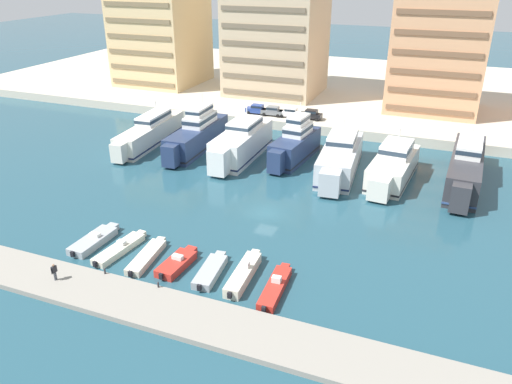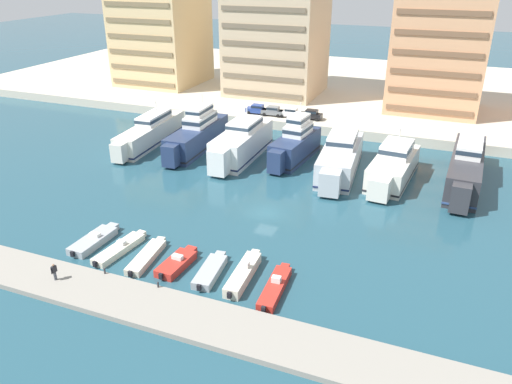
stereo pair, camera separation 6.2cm
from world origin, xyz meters
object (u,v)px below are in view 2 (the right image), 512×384
(motorboat_red_center_left, at_px, (177,263))
(motorboat_cream_mid_left, at_px, (147,256))
(car_blue_far_left, at_px, (257,109))
(motorboat_grey_center, at_px, (210,271))
(car_white_mid_left, at_px, (291,112))
(yacht_navy_center_left, at_px, (295,144))
(motorboat_red_mid_right, at_px, (275,287))
(yacht_white_mid_left, at_px, (241,143))
(car_grey_left, at_px, (273,111))
(yacht_ivory_center_right, at_px, (393,166))
(pedestrian_near_edge, at_px, (54,270))
(motorboat_cream_center_right, at_px, (243,274))
(motorboat_grey_far_left, at_px, (94,240))
(yacht_ivory_far_left, at_px, (150,132))
(yacht_silver_center, at_px, (340,158))
(car_black_center_left, at_px, (311,114))
(yacht_charcoal_mid_right, at_px, (466,167))
(yacht_navy_left, at_px, (197,134))
(motorboat_cream_left, at_px, (120,248))

(motorboat_red_center_left, bearing_deg, motorboat_cream_mid_left, -179.73)
(motorboat_cream_mid_left, height_order, car_blue_far_left, car_blue_far_left)
(motorboat_grey_center, xyz_separation_m, car_white_mid_left, (-8.02, 49.30, 2.26))
(yacht_navy_center_left, bearing_deg, car_white_mid_left, 110.49)
(yacht_navy_center_left, distance_m, motorboat_red_mid_right, 34.41)
(yacht_white_mid_left, height_order, car_grey_left, yacht_white_mid_left)
(yacht_ivory_center_right, xyz_separation_m, pedestrian_near_edge, (-26.18, -37.46, -0.50))
(motorboat_red_center_left, relative_size, motorboat_cream_center_right, 0.76)
(yacht_ivory_center_right, bearing_deg, motorboat_grey_far_left, -132.85)
(car_blue_far_left, bearing_deg, motorboat_red_center_left, -77.54)
(car_blue_far_left, xyz_separation_m, car_white_mid_left, (6.61, 0.14, 0.00))
(car_grey_left, bearing_deg, motorboat_red_center_left, -81.10)
(yacht_white_mid_left, bearing_deg, yacht_ivory_far_left, 178.37)
(motorboat_cream_mid_left, distance_m, motorboat_cream_center_right, 10.66)
(motorboat_grey_far_left, bearing_deg, car_grey_left, 86.42)
(yacht_navy_center_left, relative_size, yacht_ivory_center_right, 0.89)
(motorboat_red_mid_right, bearing_deg, yacht_silver_center, 92.17)
(car_white_mid_left, distance_m, car_black_center_left, 3.90)
(yacht_navy_center_left, height_order, car_grey_left, yacht_navy_center_left)
(motorboat_cream_center_right, bearing_deg, yacht_silver_center, 85.48)
(yacht_white_mid_left, xyz_separation_m, car_white_mid_left, (1.97, 18.51, 0.24))
(yacht_charcoal_mid_right, bearing_deg, yacht_silver_center, -171.34)
(motorboat_cream_mid_left, xyz_separation_m, car_white_mid_left, (-0.66, 49.32, 2.30))
(motorboat_grey_center, bearing_deg, motorboat_cream_center_right, 10.19)
(car_blue_far_left, distance_m, pedestrian_near_edge, 56.16)
(yacht_silver_center, bearing_deg, yacht_navy_left, 177.32)
(yacht_silver_center, bearing_deg, car_white_mid_left, 126.35)
(yacht_ivory_far_left, xyz_separation_m, yacht_ivory_center_right, (40.07, -0.77, 0.08))
(yacht_navy_left, height_order, car_black_center_left, yacht_navy_left)
(yacht_white_mid_left, distance_m, car_grey_left, 18.36)
(yacht_navy_left, bearing_deg, motorboat_cream_left, -76.91)
(car_grey_left, xyz_separation_m, car_black_center_left, (7.33, 0.42, 0.00))
(yacht_ivory_far_left, relative_size, motorboat_cream_mid_left, 2.83)
(yacht_charcoal_mid_right, relative_size, motorboat_grey_center, 3.37)
(yacht_charcoal_mid_right, bearing_deg, yacht_navy_center_left, -179.40)
(motorboat_grey_far_left, bearing_deg, yacht_ivory_far_left, 111.95)
(yacht_ivory_center_right, bearing_deg, yacht_ivory_far_left, 178.89)
(yacht_ivory_far_left, distance_m, yacht_charcoal_mid_right, 49.58)
(yacht_navy_left, relative_size, car_grey_left, 4.62)
(yacht_charcoal_mid_right, relative_size, car_black_center_left, 5.40)
(yacht_navy_left, relative_size, motorboat_grey_center, 2.93)
(yacht_navy_center_left, relative_size, motorboat_red_center_left, 2.49)
(yacht_navy_center_left, relative_size, car_blue_far_left, 3.63)
(yacht_ivory_far_left, relative_size, motorboat_grey_far_left, 2.92)
(yacht_ivory_far_left, xyz_separation_m, motorboat_red_center_left, (23.08, -31.27, -1.55))
(yacht_charcoal_mid_right, distance_m, car_white_mid_left, 34.64)
(motorboat_red_mid_right, bearing_deg, yacht_charcoal_mid_right, 64.65)
(motorboat_cream_center_right, bearing_deg, motorboat_red_center_left, -175.20)
(motorboat_cream_center_right, distance_m, car_white_mid_left, 50.05)
(yacht_ivory_far_left, distance_m, motorboat_red_mid_right, 46.10)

